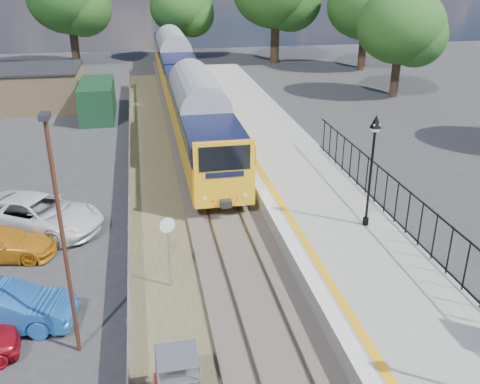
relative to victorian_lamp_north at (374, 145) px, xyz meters
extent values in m
plane|color=#2D2D30|center=(-5.30, -6.00, -4.30)|extent=(120.00, 120.00, 0.00)
cube|color=#473F38|center=(-5.30, 4.00, -4.20)|extent=(3.40, 80.00, 0.20)
cube|color=#4C472D|center=(-8.20, 2.00, -4.27)|extent=(2.60, 70.00, 0.06)
cube|color=brown|center=(-6.02, 4.00, -4.08)|extent=(0.07, 80.00, 0.14)
cube|color=brown|center=(-4.58, 4.00, -4.08)|extent=(0.07, 80.00, 0.14)
cube|color=gray|center=(-1.10, 2.00, -3.85)|extent=(5.00, 70.00, 0.90)
cube|color=silver|center=(-3.35, 2.00, -3.39)|extent=(0.50, 70.00, 0.01)
cube|color=yellow|center=(-2.85, 2.00, -3.39)|extent=(0.30, 70.00, 0.01)
cylinder|color=black|center=(0.00, 0.00, -3.25)|extent=(0.24, 0.24, 0.30)
cylinder|color=black|center=(0.00, 0.00, -1.40)|extent=(0.10, 0.10, 3.70)
cube|color=black|center=(0.00, 0.00, 0.55)|extent=(0.08, 0.08, 0.30)
cube|color=beige|center=(0.00, 0.00, 0.72)|extent=(0.26, 0.26, 0.30)
cone|color=black|center=(0.00, 0.00, 0.95)|extent=(0.44, 0.44, 0.50)
cube|color=black|center=(1.25, -3.50, -1.65)|extent=(0.05, 26.00, 0.05)
cube|color=tan|center=(-17.30, 26.00, -2.80)|extent=(8.00, 6.00, 3.00)
cube|color=black|center=(-17.30, 26.00, -1.25)|extent=(8.20, 6.20, 0.15)
cube|color=#133520|center=(-11.80, 22.00, -3.00)|extent=(2.40, 6.00, 2.60)
cylinder|color=#332319|center=(-15.30, 44.00, -2.37)|extent=(0.88, 0.88, 3.85)
cylinder|color=#332319|center=(-3.30, 46.00, -2.72)|extent=(0.72, 0.72, 3.15)
ellipsoid|color=#1E4617|center=(-3.30, 46.00, 1.55)|extent=(7.20, 7.20, 6.12)
cylinder|color=#332319|center=(6.70, 42.00, -2.20)|extent=(0.96, 0.96, 4.20)
cylinder|color=#332319|center=(14.70, 36.00, -2.55)|extent=(0.80, 0.80, 3.50)
ellipsoid|color=#1E4617|center=(14.70, 36.00, 2.20)|extent=(8.00, 8.00, 6.80)
cylinder|color=#332319|center=(12.70, 24.00, -2.72)|extent=(0.72, 0.72, 3.15)
ellipsoid|color=#1E4617|center=(12.70, 24.00, 1.55)|extent=(7.20, 7.20, 6.12)
cube|color=yellow|center=(-5.30, 13.27, -2.61)|extent=(2.80, 20.00, 1.90)
cube|color=black|center=(-5.30, 13.27, -1.31)|extent=(2.82, 20.00, 0.90)
cube|color=black|center=(-5.30, 13.27, -1.31)|extent=(2.82, 18.00, 0.70)
cube|color=black|center=(-5.30, 13.27, -3.79)|extent=(2.00, 18.00, 0.45)
cube|color=yellow|center=(-5.30, 33.87, -2.61)|extent=(2.80, 20.00, 1.90)
cube|color=black|center=(-5.30, 33.87, -1.31)|extent=(2.82, 20.00, 0.90)
cube|color=black|center=(-5.30, 33.87, -1.31)|extent=(2.82, 18.00, 0.70)
cube|color=black|center=(-5.30, 33.87, -3.79)|extent=(2.00, 18.00, 0.45)
cube|color=black|center=(-5.30, 3.06, -1.26)|extent=(2.24, 0.04, 1.10)
cylinder|color=#999EA3|center=(-8.06, -1.72, -3.04)|extent=(0.06, 0.06, 2.53)
cylinder|color=silver|center=(-8.06, -1.77, -1.77)|extent=(0.54, 0.22, 0.57)
cylinder|color=#492618|center=(-11.01, -4.60, -0.69)|extent=(0.12, 0.12, 7.22)
cube|color=black|center=(-11.01, -4.60, 2.97)|extent=(0.25, 0.50, 0.15)
imported|color=#1B52A2|center=(-13.41, -3.02, -3.57)|extent=(4.56, 2.13, 1.45)
imported|color=orange|center=(-14.49, 1.64, -3.68)|extent=(4.46, 2.33, 1.23)
imported|color=white|center=(-13.34, 3.71, -3.51)|extent=(6.27, 5.04, 1.58)
camera|label=1|loc=(-8.63, -18.17, 6.53)|focal=40.00mm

